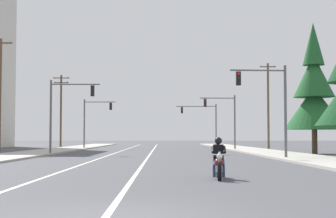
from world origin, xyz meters
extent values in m
plane|color=#47474C|center=(0.00, 0.00, 0.00)|extent=(400.00, 400.00, 0.00)
cube|color=beige|center=(-0.24, 45.00, 0.00)|extent=(0.16, 100.00, 0.01)
cube|color=beige|center=(-3.48, 45.00, 0.00)|extent=(0.16, 100.00, 0.01)
cube|color=#ADA89E|center=(10.31, 40.00, 0.07)|extent=(4.40, 110.00, 0.14)
cube|color=#ADA89E|center=(-10.31, 40.00, 0.07)|extent=(4.40, 110.00, 0.14)
cylinder|color=black|center=(2.70, 7.99, 0.32)|extent=(0.17, 0.65, 0.64)
cylinder|color=black|center=(2.81, 9.54, 0.32)|extent=(0.17, 0.65, 0.64)
cylinder|color=silver|center=(2.71, 8.09, 0.64)|extent=(0.09, 0.33, 0.68)
sphere|color=white|center=(2.70, 7.94, 0.82)|extent=(0.20, 0.20, 0.20)
cylinder|color=silver|center=(2.71, 8.14, 0.87)|extent=(0.70, 0.09, 0.04)
ellipsoid|color=maroon|center=(2.75, 8.64, 0.60)|extent=(0.36, 0.58, 0.28)
cube|color=silver|center=(2.76, 8.76, 0.37)|extent=(0.27, 0.46, 0.24)
cube|color=black|center=(2.78, 9.08, 0.54)|extent=(0.32, 0.54, 0.12)
cube|color=maroon|center=(2.81, 9.49, 0.62)|extent=(0.23, 0.37, 0.08)
cylinder|color=silver|center=(2.65, 9.17, 0.30)|extent=(0.12, 0.55, 0.08)
cube|color=black|center=(2.78, 9.04, 0.92)|extent=(0.38, 0.27, 0.56)
sphere|color=black|center=(2.77, 9.02, 1.33)|extent=(0.26, 0.26, 0.26)
cylinder|color=navy|center=(2.91, 8.89, 0.54)|extent=(0.17, 0.45, 0.30)
cylinder|color=navy|center=(2.91, 8.71, 0.24)|extent=(0.12, 0.16, 0.35)
cylinder|color=black|center=(2.96, 8.77, 1.02)|extent=(0.14, 0.53, 0.27)
cylinder|color=navy|center=(2.63, 8.91, 0.54)|extent=(0.17, 0.45, 0.30)
cylinder|color=navy|center=(2.59, 8.73, 0.24)|extent=(0.12, 0.16, 0.35)
cylinder|color=black|center=(2.56, 8.80, 1.02)|extent=(0.14, 0.53, 0.27)
cylinder|color=#56565B|center=(8.91, 25.25, 3.10)|extent=(0.18, 0.18, 6.20)
cylinder|color=#56565B|center=(7.08, 25.13, 5.85)|extent=(3.68, 0.34, 0.11)
cube|color=black|center=(5.79, 25.05, 5.30)|extent=(0.31, 0.26, 0.90)
sphere|color=red|center=(5.80, 24.89, 5.60)|extent=(0.18, 0.18, 0.18)
sphere|color=black|center=(5.80, 24.89, 5.30)|extent=(0.18, 0.18, 0.18)
sphere|color=black|center=(5.80, 24.89, 5.00)|extent=(0.18, 0.18, 0.18)
cylinder|color=#56565B|center=(-8.48, 34.60, 3.10)|extent=(0.18, 0.18, 6.20)
cylinder|color=#56565B|center=(-6.45, 34.62, 5.85)|extent=(4.06, 0.16, 0.11)
cube|color=black|center=(-5.03, 34.64, 5.30)|extent=(0.30, 0.24, 0.90)
sphere|color=red|center=(-5.03, 34.79, 5.60)|extent=(0.18, 0.18, 0.18)
sphere|color=black|center=(-5.03, 34.79, 5.30)|extent=(0.18, 0.18, 0.18)
sphere|color=black|center=(-5.03, 34.79, 5.00)|extent=(0.18, 0.18, 0.18)
cylinder|color=#56565B|center=(8.99, 50.54, 3.10)|extent=(0.18, 0.18, 6.20)
cylinder|color=#56565B|center=(7.01, 50.41, 5.85)|extent=(3.97, 0.37, 0.11)
cube|color=black|center=(5.62, 50.32, 5.30)|extent=(0.31, 0.26, 0.90)
sphere|color=red|center=(5.63, 50.16, 5.60)|extent=(0.18, 0.18, 0.18)
sphere|color=black|center=(5.63, 50.16, 5.30)|extent=(0.18, 0.18, 0.18)
sphere|color=black|center=(5.63, 50.16, 5.00)|extent=(0.18, 0.18, 0.18)
cylinder|color=#56565B|center=(-9.00, 57.37, 3.10)|extent=(0.18, 0.18, 6.20)
cylinder|color=#56565B|center=(-7.05, 57.30, 5.85)|extent=(3.91, 0.25, 0.11)
cube|color=black|center=(-5.68, 57.25, 5.30)|extent=(0.31, 0.25, 0.90)
sphere|color=red|center=(-5.68, 57.41, 5.60)|extent=(0.18, 0.18, 0.18)
sphere|color=black|center=(-5.68, 57.41, 5.30)|extent=(0.18, 0.18, 0.18)
sphere|color=black|center=(-5.68, 57.41, 5.00)|extent=(0.18, 0.18, 0.18)
cylinder|color=#56565B|center=(8.50, 66.77, 3.10)|extent=(0.18, 0.18, 6.20)
cylinder|color=#56565B|center=(5.62, 66.87, 5.85)|extent=(5.75, 0.31, 0.11)
cube|color=black|center=(3.61, 66.94, 5.30)|extent=(0.31, 0.25, 0.90)
sphere|color=red|center=(3.61, 66.78, 5.60)|extent=(0.18, 0.18, 0.18)
sphere|color=black|center=(3.61, 66.78, 5.30)|extent=(0.18, 0.18, 0.18)
sphere|color=black|center=(3.61, 66.78, 5.00)|extent=(0.18, 0.18, 0.18)
cylinder|color=brown|center=(-13.58, 37.46, 5.11)|extent=(0.26, 0.26, 10.21)
cube|color=brown|center=(-13.58, 37.46, 9.81)|extent=(2.07, 0.12, 0.12)
cylinder|color=slate|center=(-12.72, 37.46, 9.91)|extent=(0.08, 0.08, 0.12)
cylinder|color=brown|center=(13.10, 52.09, 5.02)|extent=(0.26, 0.26, 10.05)
cube|color=brown|center=(13.10, 52.09, 9.65)|extent=(1.86, 0.12, 0.12)
cylinder|color=slate|center=(12.33, 52.09, 9.75)|extent=(0.08, 0.08, 0.12)
cylinder|color=slate|center=(13.88, 52.09, 9.75)|extent=(0.08, 0.08, 0.12)
cylinder|color=brown|center=(-13.15, 63.72, 4.99)|extent=(0.26, 0.26, 9.98)
cube|color=brown|center=(-13.15, 63.72, 9.58)|extent=(2.26, 0.12, 0.12)
cylinder|color=slate|center=(-14.09, 63.72, 9.68)|extent=(0.08, 0.08, 0.12)
cylinder|color=slate|center=(-12.20, 63.72, 9.68)|extent=(0.08, 0.08, 0.12)
cube|color=brown|center=(-13.15, 63.72, 8.93)|extent=(2.01, 0.12, 0.12)
cylinder|color=slate|center=(-13.99, 63.72, 9.03)|extent=(0.08, 0.08, 0.12)
cylinder|color=slate|center=(-12.30, 63.72, 9.03)|extent=(0.08, 0.08, 0.12)
cylinder|color=#4C3828|center=(13.89, 36.03, 1.06)|extent=(0.47, 0.47, 2.12)
cone|color=#1E5628|center=(13.89, 36.03, 3.97)|extent=(5.18, 5.18, 3.71)
cone|color=#1E5628|center=(13.89, 36.03, 6.76)|extent=(3.52, 3.52, 3.71)
cone|color=#1E5628|center=(13.89, 36.03, 9.54)|extent=(1.86, 1.86, 3.71)
camera|label=1|loc=(0.79, -9.94, 1.47)|focal=57.37mm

